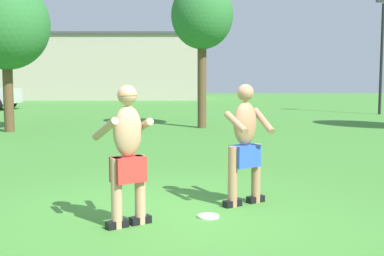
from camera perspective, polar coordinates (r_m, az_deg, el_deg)
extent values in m
plane|color=#428433|center=(6.81, -1.57, -9.38)|extent=(80.00, 80.00, 0.00)
cube|color=black|center=(6.28, -8.09, -10.36)|extent=(0.28, 0.24, 0.09)
cylinder|color=tan|center=(6.18, -8.14, -7.06)|extent=(0.13, 0.13, 0.83)
cube|color=black|center=(6.42, -5.55, -9.96)|extent=(0.28, 0.24, 0.09)
cylinder|color=tan|center=(6.32, -5.59, -6.73)|extent=(0.13, 0.13, 0.83)
cube|color=red|center=(6.20, -6.88, -4.49)|extent=(0.45, 0.41, 0.30)
ellipsoid|color=tan|center=(6.13, -6.93, -0.35)|extent=(0.42, 0.39, 0.60)
cylinder|color=tan|center=(6.11, -9.36, -0.12)|extent=(0.40, 0.51, 0.32)
cylinder|color=tan|center=(6.33, -5.43, 0.14)|extent=(0.34, 0.55, 0.26)
sphere|color=tan|center=(6.10, -6.98, 3.59)|extent=(0.23, 0.23, 0.23)
cone|color=orange|center=(6.10, -6.99, 4.19)|extent=(0.34, 0.34, 0.13)
cube|color=black|center=(7.45, 7.07, -7.71)|extent=(0.28, 0.24, 0.09)
cylinder|color=tan|center=(7.37, 7.10, -4.93)|extent=(0.13, 0.13, 0.83)
cube|color=black|center=(7.19, 4.54, -8.20)|extent=(0.28, 0.24, 0.09)
cylinder|color=tan|center=(7.11, 4.57, -5.31)|extent=(0.13, 0.13, 0.83)
cube|color=blue|center=(7.19, 5.88, -3.05)|extent=(0.45, 0.42, 0.30)
ellipsoid|color=tan|center=(7.13, 5.92, 0.51)|extent=(0.43, 0.39, 0.60)
cylinder|color=tan|center=(7.22, 7.90, 0.78)|extent=(0.26, 0.55, 0.33)
cylinder|color=tan|center=(6.90, 4.93, 0.58)|extent=(0.29, 0.56, 0.27)
sphere|color=tan|center=(7.11, 5.96, 3.88)|extent=(0.23, 0.23, 0.23)
cylinder|color=white|center=(6.67, 1.91, -9.61)|extent=(0.28, 0.28, 0.03)
cylinder|color=black|center=(28.12, -19.12, 2.69)|extent=(0.65, 0.25, 0.64)
cylinder|color=black|center=(24.18, 20.09, 7.04)|extent=(0.12, 0.12, 4.76)
cube|color=#B2A893|center=(38.00, -9.24, 6.49)|extent=(12.95, 6.94, 4.30)
cube|color=#3F3F44|center=(38.09, -9.30, 9.85)|extent=(13.47, 7.21, 0.16)
cylinder|color=brown|center=(17.15, 1.21, 4.85)|extent=(0.29, 0.29, 2.90)
ellipsoid|color=#2D7033|center=(17.25, 1.23, 12.23)|extent=(2.01, 2.01, 2.19)
cylinder|color=brown|center=(16.96, -19.31, 3.49)|extent=(0.30, 0.30, 2.30)
ellipsoid|color=#2D7033|center=(17.01, -19.56, 10.58)|extent=(2.63, 2.63, 2.71)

